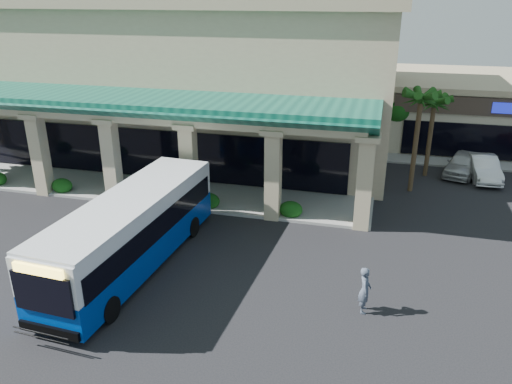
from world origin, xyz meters
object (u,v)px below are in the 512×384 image
(pedestrian, at_px, (365,290))
(car_silver, at_px, (463,164))
(car_white, at_px, (483,168))
(transit_bus, at_px, (132,232))

(pedestrian, relative_size, car_silver, 0.42)
(car_white, bearing_deg, car_silver, 152.40)
(car_silver, bearing_deg, pedestrian, -88.54)
(transit_bus, height_order, pedestrian, transit_bus)
(pedestrian, xyz_separation_m, car_silver, (5.24, 16.66, -0.18))
(car_silver, bearing_deg, transit_bus, -114.38)
(car_white, bearing_deg, pedestrian, -115.36)
(transit_bus, xyz_separation_m, car_silver, (14.86, 15.77, -0.85))
(car_silver, distance_m, car_white, 1.26)
(pedestrian, height_order, car_white, pedestrian)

